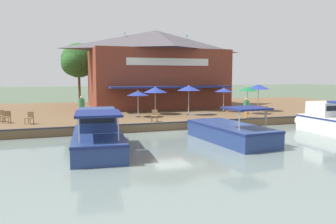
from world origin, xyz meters
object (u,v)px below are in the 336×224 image
object	(u,v)px
cafe_chair_far_corner_seat	(0,115)
motorboat_distant_upstream	(224,130)
patio_umbrella_near_quay_edge	(155,90)
tree_upstream_bank	(77,61)
patio_umbrella_by_entrance	(248,89)
patio_umbrella_mid_patio_right	(258,87)
cafe_chair_back_row_seat	(7,116)
motorboat_far_downstream	(98,134)
cafe_chair_mid_patio	(155,115)
patio_umbrella_back_row	(138,93)
person_near_entrance	(82,104)
mooring_post	(266,112)
motorboat_fourth_along	(327,121)
patio_umbrella_far_corner	(224,90)
waterfront_restaurant	(156,68)
person_mid_patio	(246,105)
patio_umbrella_mid_patio_left	(189,88)
cafe_chair_under_first_umbrella	(30,117)
tree_downstream_bank	(152,61)

from	to	relation	value
cafe_chair_far_corner_seat	motorboat_distant_upstream	world-z (taller)	motorboat_distant_upstream
patio_umbrella_near_quay_edge	tree_upstream_bank	size ratio (longest dim) A/B	0.33
patio_umbrella_by_entrance	cafe_chair_far_corner_seat	world-z (taller)	patio_umbrella_by_entrance
cafe_chair_far_corner_seat	motorboat_distant_upstream	bearing A→B (deg)	56.60
patio_umbrella_near_quay_edge	patio_umbrella_mid_patio_right	distance (m)	10.07
cafe_chair_back_row_seat	motorboat_far_downstream	distance (m)	9.60
patio_umbrella_mid_patio_right	cafe_chair_mid_patio	distance (m)	12.18
patio_umbrella_back_row	cafe_chair_mid_patio	xyz separation A→B (m)	(2.99, 0.53, -1.46)
person_near_entrance	mooring_post	distance (m)	14.83
person_near_entrance	motorboat_fourth_along	xyz separation A→B (m)	(9.87, 15.60, -0.83)
patio_umbrella_far_corner	mooring_post	distance (m)	5.67
patio_umbrella_back_row	mooring_post	world-z (taller)	patio_umbrella_back_row
waterfront_restaurant	patio_umbrella_near_quay_edge	bearing A→B (deg)	-17.27
cafe_chair_back_row_seat	person_mid_patio	size ratio (longest dim) A/B	0.53
motorboat_far_downstream	cafe_chair_back_row_seat	bearing A→B (deg)	-145.24
patio_umbrella_mid_patio_left	patio_umbrella_mid_patio_right	size ratio (longest dim) A/B	0.98
cafe_chair_back_row_seat	cafe_chair_under_first_umbrella	size ratio (longest dim) A/B	1.00
cafe_chair_mid_patio	person_near_entrance	size ratio (longest dim) A/B	0.49
patio_umbrella_mid_patio_left	person_near_entrance	xyz separation A→B (m)	(-1.30, -8.86, -1.21)
motorboat_far_downstream	motorboat_fourth_along	size ratio (longest dim) A/B	1.40
motorboat_fourth_along	person_near_entrance	bearing A→B (deg)	-122.31
patio_umbrella_near_quay_edge	motorboat_far_downstream	xyz separation A→B (m)	(9.66, -6.06, -1.92)
patio_umbrella_by_entrance	patio_umbrella_near_quay_edge	world-z (taller)	patio_umbrella_by_entrance
patio_umbrella_mid_patio_right	motorboat_fourth_along	bearing A→B (deg)	-4.24
waterfront_restaurant	motorboat_far_downstream	xyz separation A→B (m)	(17.01, -8.35, -3.99)
patio_umbrella_mid_patio_right	motorboat_far_downstream	world-z (taller)	patio_umbrella_mid_patio_right
patio_umbrella_back_row	motorboat_distant_upstream	xyz separation A→B (m)	(8.40, 3.36, -1.90)
motorboat_distant_upstream	mooring_post	size ratio (longest dim) A/B	8.02
patio_umbrella_near_quay_edge	motorboat_fourth_along	distance (m)	13.70
tree_downstream_bank	cafe_chair_far_corner_seat	bearing A→B (deg)	-48.29
cafe_chair_far_corner_seat	cafe_chair_under_first_umbrella	size ratio (longest dim) A/B	1.00
cafe_chair_mid_patio	motorboat_fourth_along	xyz separation A→B (m)	(5.41, 10.71, -0.21)
patio_umbrella_mid_patio_right	patio_umbrella_near_quay_edge	bearing A→B (deg)	-93.08
motorboat_fourth_along	cafe_chair_back_row_seat	bearing A→B (deg)	-111.05
cafe_chair_mid_patio	cafe_chair_back_row_seat	distance (m)	10.52
cafe_chair_back_row_seat	tree_downstream_bank	world-z (taller)	tree_downstream_bank
tree_upstream_bank	motorboat_fourth_along	bearing A→B (deg)	33.42
patio_umbrella_by_entrance	cafe_chair_mid_patio	distance (m)	9.57
cafe_chair_far_corner_seat	patio_umbrella_near_quay_edge	bearing A→B (deg)	94.06
cafe_chair_mid_patio	person_mid_patio	size ratio (longest dim) A/B	0.53
cafe_chair_back_row_seat	motorboat_distant_upstream	bearing A→B (deg)	58.29
patio_umbrella_back_row	tree_upstream_bank	distance (m)	15.34
patio_umbrella_mid_patio_left	mooring_post	xyz separation A→B (m)	(4.09, 4.94, -1.82)
cafe_chair_mid_patio	tree_downstream_bank	distance (m)	18.56
patio_umbrella_by_entrance	motorboat_far_downstream	xyz separation A→B (m)	(7.41, -13.88, -1.98)
patio_umbrella_mid_patio_right	cafe_chair_back_row_seat	world-z (taller)	patio_umbrella_mid_patio_right
cafe_chair_mid_patio	motorboat_fourth_along	distance (m)	12.00
patio_umbrella_mid_patio_right	cafe_chair_far_corner_seat	bearing A→B (deg)	-89.18
tree_upstream_bank	cafe_chair_under_first_umbrella	bearing A→B (deg)	-14.73
person_near_entrance	mooring_post	bearing A→B (deg)	68.64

